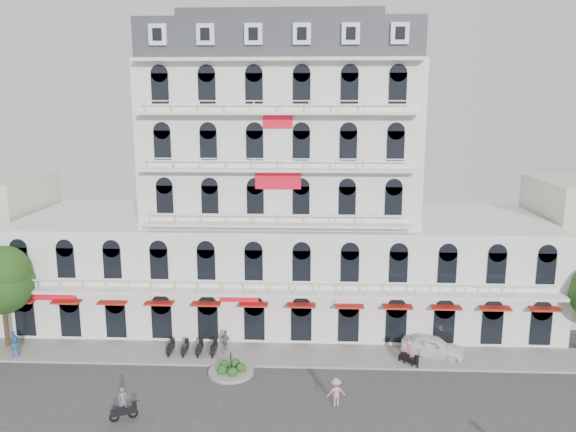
# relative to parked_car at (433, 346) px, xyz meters

# --- Properties ---
(ground) EXTENTS (120.00, 120.00, 0.00)m
(ground) POSITION_rel_parked_car_xyz_m (-11.77, -9.50, -0.79)
(ground) COLOR #38383A
(ground) RESTS_ON ground
(sidewalk) EXTENTS (53.00, 4.00, 0.16)m
(sidewalk) POSITION_rel_parked_car_xyz_m (-11.77, -0.50, -0.71)
(sidewalk) COLOR gray
(sidewalk) RESTS_ON ground
(main_building) EXTENTS (45.00, 15.00, 25.80)m
(main_building) POSITION_rel_parked_car_xyz_m (-11.77, 8.50, 9.17)
(main_building) COLOR silver
(main_building) RESTS_ON ground
(traffic_island) EXTENTS (3.20, 3.20, 1.60)m
(traffic_island) POSITION_rel_parked_car_xyz_m (-14.77, -3.50, -0.53)
(traffic_island) COLOR gray
(traffic_island) RESTS_ON ground
(parked_scooter_row) EXTENTS (4.40, 1.80, 1.10)m
(parked_scooter_row) POSITION_rel_parked_car_xyz_m (-18.12, -0.70, -0.79)
(parked_scooter_row) COLOR black
(parked_scooter_row) RESTS_ON ground
(tree_west_inner) EXTENTS (4.76, 4.76, 8.25)m
(tree_west_inner) POSITION_rel_parked_car_xyz_m (-32.72, -0.02, 4.90)
(tree_west_inner) COLOR #382314
(tree_west_inner) RESTS_ON ground
(parked_car) EXTENTS (4.98, 3.35, 1.57)m
(parked_car) POSITION_rel_parked_car_xyz_m (0.00, 0.00, 0.00)
(parked_car) COLOR white
(parked_car) RESTS_ON ground
(rider_west) EXTENTS (1.58, 0.96, 2.08)m
(rider_west) POSITION_rel_parked_car_xyz_m (-20.39, -9.61, 0.13)
(rider_west) COLOR black
(rider_west) RESTS_ON ground
(rider_center) EXTENTS (1.35, 1.27, 2.04)m
(rider_center) POSITION_rel_parked_car_xyz_m (-2.10, -1.80, 0.27)
(rider_center) COLOR black
(rider_center) RESTS_ON ground
(pedestrian_left) EXTENTS (0.85, 0.59, 1.64)m
(pedestrian_left) POSITION_rel_parked_car_xyz_m (-31.27, -1.66, 0.03)
(pedestrian_left) COLOR navy
(pedestrian_left) RESTS_ON ground
(pedestrian_mid) EXTENTS (1.10, 0.88, 1.75)m
(pedestrian_mid) POSITION_rel_parked_car_xyz_m (-15.69, 0.00, 0.09)
(pedestrian_mid) COLOR slate
(pedestrian_mid) RESTS_ON ground
(pedestrian_right) EXTENTS (1.30, 0.92, 1.83)m
(pedestrian_right) POSITION_rel_parked_car_xyz_m (-7.56, -7.43, 0.13)
(pedestrian_right) COLOR pink
(pedestrian_right) RESTS_ON ground
(pedestrian_far) EXTENTS (0.63, 0.74, 1.72)m
(pedestrian_far) POSITION_rel_parked_car_xyz_m (-31.77, -0.81, 0.07)
(pedestrian_far) COLOR navy
(pedestrian_far) RESTS_ON ground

